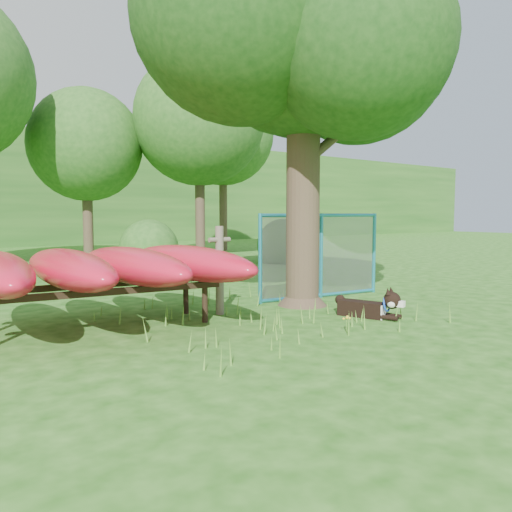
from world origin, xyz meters
TOP-DOWN VIEW (x-y plane):
  - ground at (0.00, 0.00)m, footprint 80.00×80.00m
  - oak_tree at (1.55, 1.67)m, footprint 6.20×5.51m
  - wooden_post at (-0.07, 1.84)m, footprint 0.40×0.14m
  - kayak_rack at (-1.99, 2.02)m, footprint 3.63×3.75m
  - husky_dog at (1.72, 0.12)m, footprint 0.58×1.16m
  - fence_section at (2.43, 2.02)m, footprint 2.85×0.44m
  - wildflower_clump at (0.66, -0.32)m, footprint 0.11×0.09m
  - bg_tree_c at (1.50, 13.00)m, footprint 4.00×4.00m
  - bg_tree_d at (5.00, 11.00)m, footprint 4.80×4.80m
  - bg_tree_e at (8.00, 14.00)m, footprint 4.60×4.60m
  - shrub_right at (6.50, 8.00)m, footprint 1.80×1.80m
  - shrub_mid at (2.00, 9.00)m, footprint 1.80×1.80m

SIDE VIEW (x-z plane):
  - ground at x=0.00m, z-range 0.00..0.00m
  - shrub_right at x=6.50m, z-range -0.90..0.90m
  - shrub_mid at x=2.00m, z-range -0.90..0.90m
  - husky_dog at x=1.72m, z-range -0.08..0.45m
  - wildflower_clump at x=0.66m, z-range 0.07..0.30m
  - wooden_post at x=-0.07m, z-range 0.04..1.51m
  - fence_section at x=2.43m, z-range -0.56..2.24m
  - kayak_rack at x=-1.99m, z-range 0.31..1.48m
  - bg_tree_c at x=1.50m, z-range 1.05..7.17m
  - oak_tree at x=1.55m, z-range 1.26..8.80m
  - bg_tree_d at x=5.00m, z-range 1.33..8.83m
  - bg_tree_e at x=8.00m, z-range 1.46..9.01m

